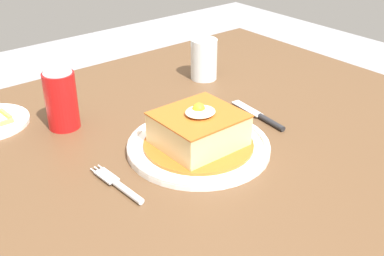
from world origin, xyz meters
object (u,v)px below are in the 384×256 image
(main_plate, at_px, (198,146))
(fork, at_px, (121,187))
(drinking_glass, at_px, (204,62))
(knife, at_px, (264,118))
(soda_can, at_px, (61,100))

(main_plate, bearing_deg, fork, -174.60)
(main_plate, height_order, drinking_glass, drinking_glass)
(knife, xyz_separation_m, drinking_glass, (0.05, 0.27, 0.04))
(knife, bearing_deg, soda_can, 144.65)
(knife, relative_size, drinking_glass, 1.58)
(fork, distance_m, knife, 0.38)
(knife, xyz_separation_m, soda_can, (-0.35, 0.25, 0.06))
(soda_can, distance_m, drinking_glass, 0.40)
(main_plate, relative_size, knife, 1.68)
(drinking_glass, bearing_deg, fork, -146.16)
(fork, xyz_separation_m, knife, (0.38, 0.02, -0.00))
(fork, bearing_deg, knife, 3.48)
(main_plate, xyz_separation_m, drinking_glass, (0.24, 0.27, 0.04))
(soda_can, bearing_deg, drinking_glass, 2.64)
(fork, height_order, drinking_glass, drinking_glass)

